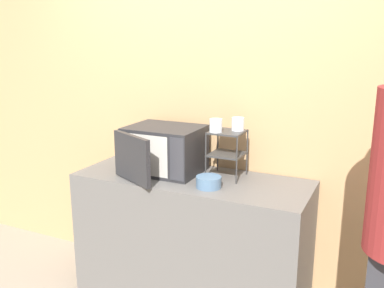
% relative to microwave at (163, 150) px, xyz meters
% --- Properties ---
extents(wall_back, '(8.00, 0.06, 2.60)m').
position_rel_microwave_xyz_m(wall_back, '(0.23, 0.31, 0.24)').
color(wall_back, tan).
rests_on(wall_back, ground_plane).
extents(counter, '(1.56, 0.60, 0.90)m').
position_rel_microwave_xyz_m(counter, '(0.23, -0.03, -0.61)').
color(counter, '#595654').
rests_on(counter, ground_plane).
extents(microwave, '(0.51, 0.58, 0.32)m').
position_rel_microwave_xyz_m(microwave, '(0.00, 0.00, 0.00)').
color(microwave, '#262628').
rests_on(microwave, counter).
extents(dish_rack, '(0.22, 0.22, 0.31)m').
position_rel_microwave_xyz_m(dish_rack, '(0.43, 0.09, 0.06)').
color(dish_rack, '#333333').
rests_on(dish_rack, counter).
extents(glass_front_left, '(0.08, 0.08, 0.09)m').
position_rel_microwave_xyz_m(glass_front_left, '(0.37, 0.03, 0.20)').
color(glass_front_left, silver).
rests_on(glass_front_left, dish_rack).
extents(glass_back_right, '(0.08, 0.08, 0.09)m').
position_rel_microwave_xyz_m(glass_back_right, '(0.48, 0.13, 0.20)').
color(glass_back_right, silver).
rests_on(glass_back_right, dish_rack).
extents(bowl, '(0.16, 0.16, 0.07)m').
position_rel_microwave_xyz_m(bowl, '(0.41, -0.16, -0.12)').
color(bowl, slate).
rests_on(bowl, counter).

